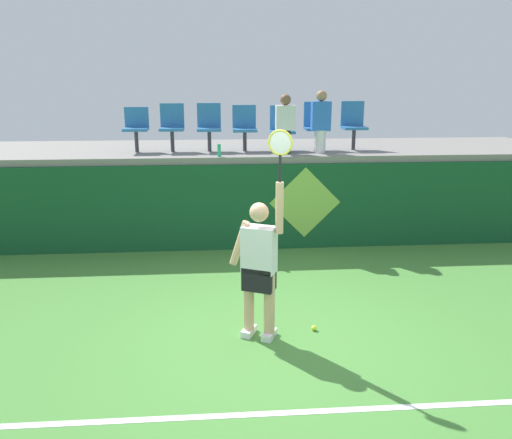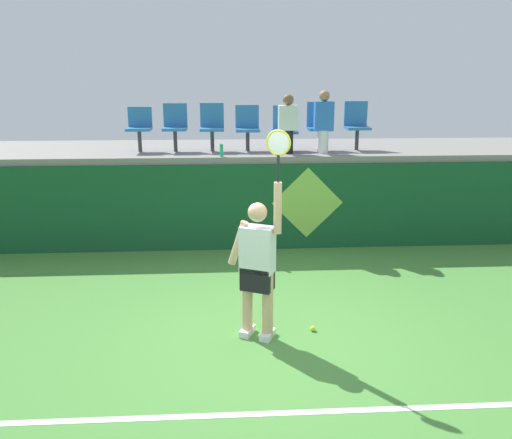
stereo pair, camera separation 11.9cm
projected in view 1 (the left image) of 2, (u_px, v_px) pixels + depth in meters
ground_plane at (268, 342)px, 6.18m from camera, size 40.00×40.00×0.00m
court_back_wall at (249, 207)px, 9.37m from camera, size 12.18×0.20×1.54m
spectator_platform at (244, 150)px, 10.40m from camera, size 12.18×2.70×0.12m
court_baseline_stripe at (283, 413)px, 4.86m from camera, size 10.96×0.08×0.01m
tennis_player at (260, 264)px, 6.07m from camera, size 0.70×0.40×2.46m
tennis_ball at (314, 328)px, 6.44m from camera, size 0.07×0.07×0.07m
water_bottle at (219, 150)px, 9.12m from camera, size 0.06×0.06×0.22m
stadium_chair_0 at (136, 126)px, 9.66m from camera, size 0.44×0.42×0.81m
stadium_chair_1 at (172, 125)px, 9.71m from camera, size 0.44×0.42×0.87m
stadium_chair_2 at (209, 125)px, 9.76m from camera, size 0.44×0.42×0.87m
stadium_chair_3 at (245, 126)px, 9.81m from camera, size 0.44×0.42×0.84m
stadium_chair_4 at (282, 127)px, 9.88m from camera, size 0.44×0.42×0.83m
stadium_chair_5 at (316, 124)px, 9.91m from camera, size 0.44×0.42×0.89m
stadium_chair_6 at (353, 123)px, 9.96m from camera, size 0.44×0.42×0.90m
spectator_0 at (285, 123)px, 9.42m from camera, size 0.34×0.20×1.05m
spectator_1 at (321, 121)px, 9.47m from camera, size 0.34×0.20×1.11m
wall_signage_mount at (304, 248)px, 9.54m from camera, size 1.27×0.01×1.48m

